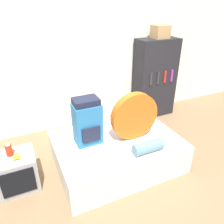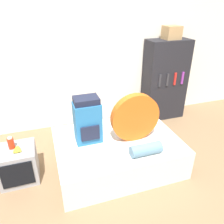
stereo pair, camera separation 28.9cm
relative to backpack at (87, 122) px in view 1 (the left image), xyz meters
The scene contains 11 objects.
ground_plane 0.99m from the backpack, 60.78° to the right, with size 16.00×16.00×0.00m, color #846647.
wall_back 1.47m from the backpack, 76.74° to the left, with size 8.00×0.05×2.60m.
bed 0.67m from the backpack, 16.06° to the right, with size 1.73×1.26×0.44m.
backpack is the anchor object (origin of this frame).
tent_bag 0.65m from the backpack, 15.15° to the right, with size 0.69×0.11×0.69m.
sleeping_roll 0.87m from the backpack, 41.40° to the right, with size 0.41×0.16×0.16m.
television 1.10m from the backpack, behind, with size 0.49×0.47×0.48m.
canister 1.03m from the backpack, behind, with size 0.08×0.08×0.17m.
banana_bunch 0.97m from the backpack, behind, with size 0.12×0.15×0.04m.
bookshelf 2.10m from the backpack, 30.19° to the left, with size 0.82×0.43×1.57m.
cardboard_box 2.32m from the backpack, 29.91° to the left, with size 0.29×0.27×0.23m.
Camera 1 is at (-1.08, -1.89, 2.22)m, focal length 35.00 mm.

